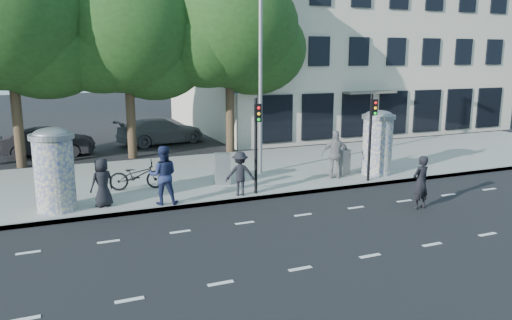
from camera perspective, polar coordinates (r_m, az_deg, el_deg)
name	(u,v)px	position (r m, az deg, el deg)	size (l,w,h in m)	color
ground	(326,229)	(14.90, 7.96, -7.79)	(120.00, 120.00, 0.00)	black
sidewalk	(236,172)	(21.39, -2.33, -1.40)	(40.00, 8.00, 0.15)	gray
curb	(275,196)	(17.86, 2.14, -4.09)	(40.00, 0.10, 0.16)	slate
lane_dash_near	(370,256)	(13.19, 12.92, -10.63)	(32.00, 0.12, 0.01)	silver
lane_dash_far	(303,215)	(16.05, 5.39, -6.26)	(32.00, 0.12, 0.01)	silver
ad_column_left	(54,168)	(16.86, -22.08, -0.80)	(1.36, 1.36, 2.65)	beige
ad_column_right	(378,141)	(21.13, 13.72, 2.15)	(1.36, 1.36, 2.65)	beige
traffic_pole_near	(256,136)	(17.37, 0.06, 2.76)	(0.22, 0.31, 3.40)	black
traffic_pole_far	(371,128)	(19.72, 13.04, 3.54)	(0.22, 0.31, 3.40)	black
street_lamp	(261,60)	(20.32, 0.59, 11.34)	(0.25, 0.93, 8.00)	slate
tree_mid_left	(8,19)	(24.58, -26.53, 14.20)	(7.20, 7.20, 9.57)	#38281C
tree_near_left	(126,32)	(25.02, -14.59, 13.98)	(6.80, 6.80, 8.97)	#38281C
tree_center	(229,28)	(25.88, -3.10, 14.80)	(7.00, 7.00, 9.30)	#38281C
building	(330,41)	(37.37, 8.44, 13.30)	(20.30, 15.85, 12.00)	#BCB29D
ped_a	(102,182)	(16.89, -17.16, -2.46)	(0.79, 0.51, 1.61)	black
ped_c	(163,175)	(16.66, -10.57, -1.71)	(0.95, 0.74, 1.96)	#1D2549
ped_d	(240,174)	(17.46, -1.83, -1.56)	(1.01, 0.58, 1.56)	black
ped_e	(336,155)	(20.07, 9.10, 0.62)	(1.13, 0.65, 1.94)	gray
man_road	(421,182)	(17.28, 18.29, -2.44)	(0.65, 0.43, 1.78)	black
bicycle	(137,175)	(18.78, -13.43, -1.72)	(2.00, 0.70, 1.05)	black
cabinet_left	(222,169)	(19.03, -3.86, -1.01)	(0.57, 0.42, 1.20)	gray
cabinet_right	(343,162)	(20.77, 9.93, -0.26)	(0.51, 0.37, 1.06)	slate
car_mid	(49,142)	(27.19, -22.58, 1.91)	(4.29, 1.50, 1.41)	black
car_right	(161,131)	(29.17, -10.80, 3.28)	(5.03, 2.04, 1.46)	slate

